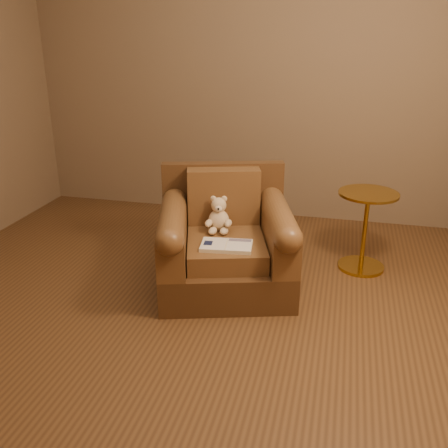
# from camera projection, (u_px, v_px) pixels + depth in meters

# --- Properties ---
(floor) EXTENTS (4.00, 4.00, 0.00)m
(floor) POSITION_uv_depth(u_px,v_px,m) (173.00, 313.00, 3.25)
(floor) COLOR brown
(floor) RESTS_ON ground
(room) EXTENTS (4.02, 4.02, 2.71)m
(room) POSITION_uv_depth(u_px,v_px,m) (160.00, 31.00, 2.62)
(room) COLOR #7B654C
(room) RESTS_ON ground
(armchair) EXTENTS (1.11, 1.08, 0.81)m
(armchair) POSITION_uv_depth(u_px,v_px,m) (225.00, 244.00, 3.52)
(armchair) COLOR #4F321A
(armchair) RESTS_ON floor
(teddy_bear) EXTENTS (0.18, 0.21, 0.26)m
(teddy_bear) POSITION_uv_depth(u_px,v_px,m) (219.00, 218.00, 3.52)
(teddy_bear) COLOR beige
(teddy_bear) RESTS_ON armchair
(guidebook) EXTENTS (0.36, 0.24, 0.03)m
(guidebook) POSITION_uv_depth(u_px,v_px,m) (226.00, 246.00, 3.27)
(guidebook) COLOR beige
(guidebook) RESTS_ON armchair
(side_table) EXTENTS (0.44, 0.44, 0.61)m
(side_table) POSITION_uv_depth(u_px,v_px,m) (365.00, 228.00, 3.74)
(side_table) COLOR #B98F33
(side_table) RESTS_ON floor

